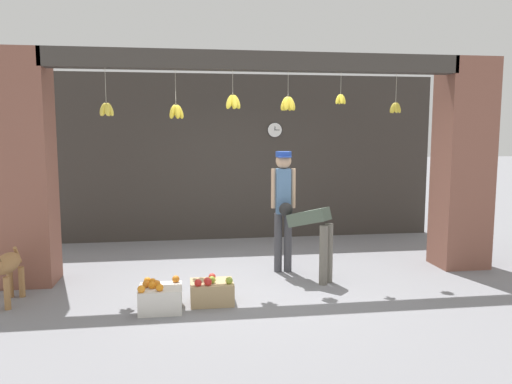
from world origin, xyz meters
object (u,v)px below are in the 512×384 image
at_px(shopkeeper, 283,201).
at_px(water_bottle, 150,291).
at_px(fruit_crate_apples, 212,291).
at_px(worker_stooping, 312,231).
at_px(dog, 6,268).
at_px(wall_clock, 275,130).
at_px(fruit_crate_oranges, 160,298).

relative_size(shopkeeper, water_bottle, 6.61).
distance_m(shopkeeper, fruit_crate_apples, 1.82).
xyz_separation_m(worker_stooping, fruit_crate_apples, (-1.37, -0.69, -0.54)).
height_order(dog, shopkeeper, shopkeeper).
bearing_deg(worker_stooping, fruit_crate_apples, 161.25).
height_order(shopkeeper, wall_clock, wall_clock).
distance_m(dog, shopkeeper, 3.57).
bearing_deg(fruit_crate_oranges, dog, 165.33).
bearing_deg(shopkeeper, wall_clock, -92.19).
distance_m(fruit_crate_apples, wall_clock, 4.16).
bearing_deg(dog, fruit_crate_oranges, 78.58).
xyz_separation_m(water_bottle, wall_clock, (2.08, 3.29, 1.89)).
height_order(dog, worker_stooping, worker_stooping).
height_order(dog, fruit_crate_oranges, dog).
distance_m(dog, wall_clock, 5.12).
bearing_deg(worker_stooping, wall_clock, 44.63).
bearing_deg(water_bottle, wall_clock, 57.73).
xyz_separation_m(shopkeeper, worker_stooping, (0.30, -0.48, -0.34)).
height_order(worker_stooping, fruit_crate_apples, worker_stooping).
xyz_separation_m(dog, shopkeeper, (3.41, 0.88, 0.59)).
bearing_deg(water_bottle, fruit_crate_oranges, -68.78).
bearing_deg(shopkeeper, worker_stooping, 126.98).
xyz_separation_m(fruit_crate_apples, wall_clock, (1.36, 3.45, 1.87)).
height_order(fruit_crate_oranges, wall_clock, wall_clock).
height_order(shopkeeper, fruit_crate_apples, shopkeeper).
relative_size(fruit_crate_apples, water_bottle, 1.92).
bearing_deg(fruit_crate_oranges, shopkeeper, 38.85).
relative_size(worker_stooping, water_bottle, 3.95).
height_order(fruit_crate_oranges, fruit_crate_apples, fruit_crate_oranges).
distance_m(fruit_crate_oranges, water_bottle, 0.35).
xyz_separation_m(worker_stooping, wall_clock, (-0.01, 2.76, 1.34)).
bearing_deg(water_bottle, worker_stooping, 14.27).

